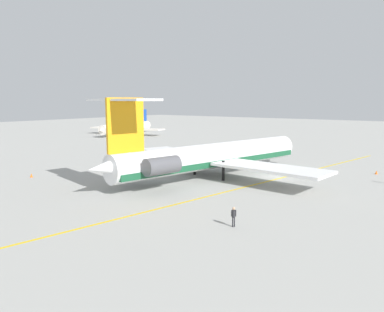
% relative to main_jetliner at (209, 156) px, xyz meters
% --- Properties ---
extents(ground, '(341.86, 341.86, 0.00)m').
position_rel_main_jetliner_xyz_m(ground, '(5.91, -7.77, -3.11)').
color(ground, '#9E9E99').
extents(main_jetliner, '(38.85, 34.62, 11.40)m').
position_rel_main_jetliner_xyz_m(main_jetliner, '(0.00, 0.00, 0.00)').
color(main_jetliner, white).
rests_on(main_jetliner, ground).
extents(airliner_mid_left, '(26.39, 26.27, 7.91)m').
position_rel_main_jetliner_xyz_m(airliner_mid_left, '(41.22, 59.66, -0.78)').
color(airliner_mid_left, silver).
rests_on(airliner_mid_left, ground).
extents(ground_crew_near_nose, '(0.27, 0.40, 1.66)m').
position_rel_main_jetliner_xyz_m(ground_crew_near_nose, '(21.55, 11.44, -2.06)').
color(ground_crew_near_nose, black).
rests_on(ground_crew_near_nose, ground).
extents(ground_crew_near_tail, '(0.33, 0.37, 1.82)m').
position_rel_main_jetliner_xyz_m(ground_crew_near_tail, '(-16.94, -13.91, -1.95)').
color(ground_crew_near_tail, black).
rests_on(ground_crew_near_tail, ground).
extents(safety_cone_nose, '(0.40, 0.40, 0.55)m').
position_rel_main_jetliner_xyz_m(safety_cone_nose, '(16.93, -19.19, -2.83)').
color(safety_cone_nose, '#EA590F').
rests_on(safety_cone_nose, ground).
extents(safety_cone_wingtip, '(0.40, 0.40, 0.55)m').
position_rel_main_jetliner_xyz_m(safety_cone_wingtip, '(-15.16, 20.80, -2.83)').
color(safety_cone_wingtip, '#EA590F').
rests_on(safety_cone_wingtip, ground).
extents(taxiway_centreline, '(72.96, 13.15, 0.01)m').
position_rel_main_jetliner_xyz_m(taxiway_centreline, '(1.07, -7.88, -3.10)').
color(taxiway_centreline, gold).
rests_on(taxiway_centreline, ground).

